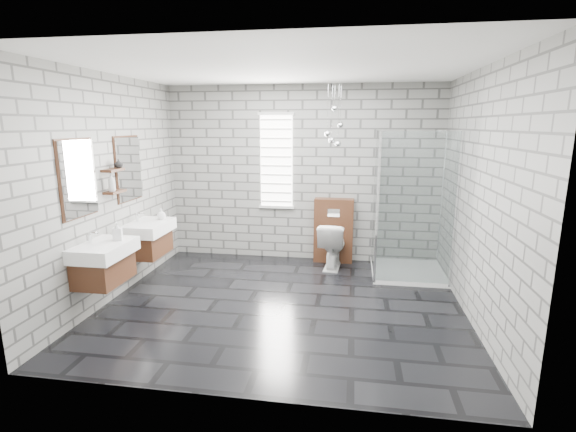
% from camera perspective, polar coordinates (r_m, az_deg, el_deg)
% --- Properties ---
extents(floor, '(4.20, 3.60, 0.02)m').
position_cam_1_polar(floor, '(5.12, -0.70, -12.00)').
color(floor, black).
rests_on(floor, ground).
extents(ceiling, '(4.20, 3.60, 0.02)m').
position_cam_1_polar(ceiling, '(4.71, -0.79, 19.76)').
color(ceiling, white).
rests_on(ceiling, wall_back).
extents(wall_back, '(4.20, 0.02, 2.70)m').
position_cam_1_polar(wall_back, '(6.50, 1.94, 5.70)').
color(wall_back, gray).
rests_on(wall_back, floor).
extents(wall_front, '(4.20, 0.02, 2.70)m').
position_cam_1_polar(wall_front, '(3.00, -6.54, -2.31)').
color(wall_front, gray).
rests_on(wall_front, floor).
extents(wall_left, '(0.02, 3.60, 2.70)m').
position_cam_1_polar(wall_left, '(5.49, -23.07, 3.48)').
color(wall_left, gray).
rests_on(wall_left, floor).
extents(wall_right, '(0.02, 3.60, 2.70)m').
position_cam_1_polar(wall_right, '(4.85, 24.69, 2.28)').
color(wall_right, gray).
rests_on(wall_right, floor).
extents(vanity_left, '(0.47, 0.70, 1.57)m').
position_cam_1_polar(vanity_left, '(4.99, -24.23, -4.43)').
color(vanity_left, '#4B2917').
rests_on(vanity_left, wall_left).
extents(vanity_right, '(0.47, 0.70, 1.57)m').
position_cam_1_polar(vanity_right, '(5.83, -18.86, -1.67)').
color(vanity_right, '#4B2917').
rests_on(vanity_right, wall_left).
extents(shelf_lower, '(0.14, 0.30, 0.03)m').
position_cam_1_polar(shelf_lower, '(5.41, -22.59, 3.08)').
color(shelf_lower, '#4B2917').
rests_on(shelf_lower, wall_left).
extents(shelf_upper, '(0.14, 0.30, 0.03)m').
position_cam_1_polar(shelf_upper, '(5.38, -22.82, 5.81)').
color(shelf_upper, '#4B2917').
rests_on(shelf_upper, wall_left).
extents(window, '(0.56, 0.05, 1.48)m').
position_cam_1_polar(window, '(6.52, -1.60, 7.49)').
color(window, white).
rests_on(window, wall_back).
extents(cistern_panel, '(0.60, 0.20, 1.00)m').
position_cam_1_polar(cistern_panel, '(6.51, 6.24, -1.98)').
color(cistern_panel, '#4B2917').
rests_on(cistern_panel, floor).
extents(flush_plate, '(0.18, 0.01, 0.12)m').
position_cam_1_polar(flush_plate, '(6.34, 6.26, 0.42)').
color(flush_plate, silver).
rests_on(flush_plate, cistern_panel).
extents(shower_enclosure, '(1.00, 1.00, 2.03)m').
position_cam_1_polar(shower_enclosure, '(6.04, 15.43, -3.45)').
color(shower_enclosure, white).
rests_on(shower_enclosure, floor).
extents(pendant_cluster, '(0.26, 0.21, 0.90)m').
position_cam_1_polar(pendant_cluster, '(5.98, 6.35, 11.67)').
color(pendant_cluster, silver).
rests_on(pendant_cluster, ceiling).
extents(toilet, '(0.44, 0.70, 0.69)m').
position_cam_1_polar(toilet, '(6.30, 6.09, -3.93)').
color(toilet, white).
rests_on(toilet, floor).
extents(soap_bottle_a, '(0.12, 0.12, 0.21)m').
position_cam_1_polar(soap_bottle_a, '(4.98, -22.31, -1.93)').
color(soap_bottle_a, '#B2B2B2').
rests_on(soap_bottle_a, vanity_left).
extents(soap_bottle_b, '(0.12, 0.12, 0.15)m').
position_cam_1_polar(soap_bottle_b, '(5.88, -16.94, 0.26)').
color(soap_bottle_b, '#B2B2B2').
rests_on(soap_bottle_b, vanity_right).
extents(soap_bottle_c, '(0.09, 0.09, 0.21)m').
position_cam_1_polar(soap_bottle_c, '(5.33, -22.98, 4.24)').
color(soap_bottle_c, '#B2B2B2').
rests_on(soap_bottle_c, shelf_lower).
extents(vase, '(0.13, 0.13, 0.10)m').
position_cam_1_polar(vase, '(5.46, -22.16, 6.66)').
color(vase, '#B2B2B2').
rests_on(vase, shelf_upper).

